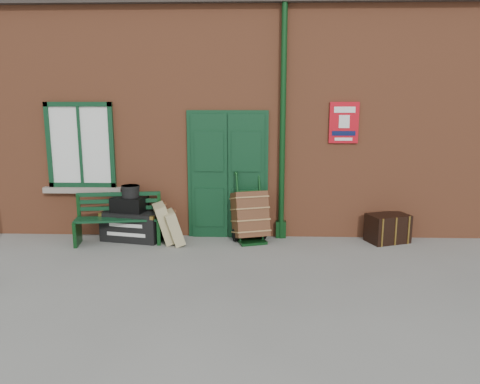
{
  "coord_description": "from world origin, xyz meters",
  "views": [
    {
      "loc": [
        0.2,
        -6.67,
        2.47
      ],
      "look_at": [
        -0.05,
        0.6,
        1.0
      ],
      "focal_mm": 35.0,
      "sensor_mm": 36.0,
      "label": 1
    }
  ],
  "objects_px": {
    "bench": "(119,217)",
    "dark_trunk": "(388,228)",
    "porter_trolley": "(250,215)",
    "houdini_trunk": "(133,225)"
  },
  "relations": [
    {
      "from": "houdini_trunk",
      "to": "porter_trolley",
      "type": "xyz_separation_m",
      "value": [
        2.07,
        -0.02,
        0.2
      ]
    },
    {
      "from": "bench",
      "to": "porter_trolley",
      "type": "height_order",
      "value": "porter_trolley"
    },
    {
      "from": "bench",
      "to": "houdini_trunk",
      "type": "bearing_deg",
      "value": 34.31
    },
    {
      "from": "bench",
      "to": "houdini_trunk",
      "type": "relative_size",
      "value": 1.46
    },
    {
      "from": "bench",
      "to": "dark_trunk",
      "type": "height_order",
      "value": "bench"
    },
    {
      "from": "bench",
      "to": "houdini_trunk",
      "type": "xyz_separation_m",
      "value": [
        0.2,
        0.18,
        -0.19
      ]
    },
    {
      "from": "porter_trolley",
      "to": "houdini_trunk",
      "type": "bearing_deg",
      "value": 162.49
    },
    {
      "from": "porter_trolley",
      "to": "dark_trunk",
      "type": "bearing_deg",
      "value": -16.42
    },
    {
      "from": "porter_trolley",
      "to": "dark_trunk",
      "type": "height_order",
      "value": "porter_trolley"
    },
    {
      "from": "bench",
      "to": "dark_trunk",
      "type": "bearing_deg",
      "value": -5.96
    }
  ]
}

